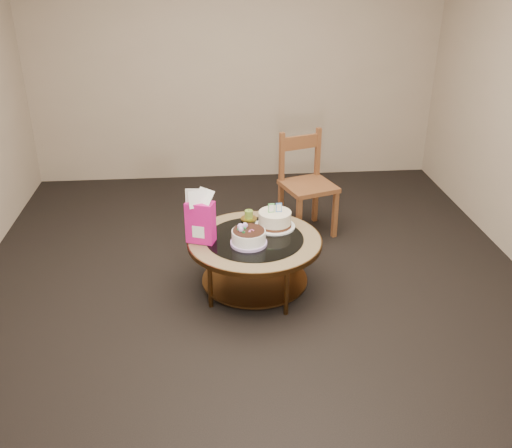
{
  "coord_description": "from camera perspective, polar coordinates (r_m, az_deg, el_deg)",
  "views": [
    {
      "loc": [
        -0.32,
        -3.8,
        2.44
      ],
      "look_at": [
        0.01,
        0.02,
        0.57
      ],
      "focal_mm": 40.0,
      "sensor_mm": 36.0,
      "label": 1
    }
  ],
  "objects": [
    {
      "name": "cream_cake",
      "position": [
        4.44,
        1.9,
        0.43
      ],
      "size": [
        0.32,
        0.32,
        0.2
      ],
      "rotation": [
        0.0,
        0.0,
        0.08
      ],
      "color": "white",
      "rests_on": "coffee_table"
    },
    {
      "name": "room_walls",
      "position": [
        3.91,
        -0.15,
        12.8
      ],
      "size": [
        4.52,
        5.02,
        2.61
      ],
      "color": "tan",
      "rests_on": "ground"
    },
    {
      "name": "pillar_candle",
      "position": [
        4.56,
        -0.72,
        0.72
      ],
      "size": [
        0.13,
        0.13,
        0.1
      ],
      "rotation": [
        0.0,
        0.0,
        0.23
      ],
      "color": "#C9B352",
      "rests_on": "coffee_table"
    },
    {
      "name": "ground",
      "position": [
        4.52,
        -0.13,
        -6.58
      ],
      "size": [
        5.0,
        5.0,
        0.0
      ],
      "primitive_type": "plane",
      "color": "black",
      "rests_on": "ground"
    },
    {
      "name": "gift_bag",
      "position": [
        4.18,
        -5.59,
        0.74
      ],
      "size": [
        0.23,
        0.2,
        0.41
      ],
      "rotation": [
        0.0,
        0.0,
        -0.35
      ],
      "color": "#D8147E",
      "rests_on": "coffee_table"
    },
    {
      "name": "dining_chair",
      "position": [
        5.26,
        5.06,
        4.06
      ],
      "size": [
        0.55,
        0.55,
        0.94
      ],
      "rotation": [
        0.0,
        0.0,
        0.32
      ],
      "color": "brown",
      "rests_on": "ground"
    },
    {
      "name": "coffee_table",
      "position": [
        4.33,
        -0.14,
        -2.36
      ],
      "size": [
        1.02,
        1.02,
        0.46
      ],
      "color": "brown",
      "rests_on": "ground"
    },
    {
      "name": "decorated_cake",
      "position": [
        4.19,
        -0.76,
        -1.39
      ],
      "size": [
        0.27,
        0.27,
        0.16
      ],
      "rotation": [
        0.0,
        0.0,
        0.15
      ],
      "color": "#B696D4",
      "rests_on": "coffee_table"
    }
  ]
}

